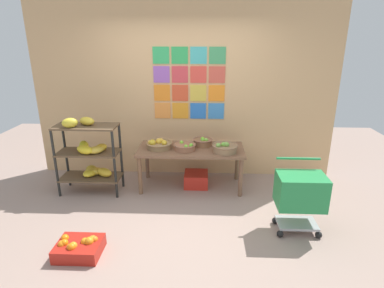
{
  "coord_description": "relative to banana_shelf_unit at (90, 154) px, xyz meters",
  "views": [
    {
      "loc": [
        0.36,
        -3.41,
        2.21
      ],
      "look_at": [
        0.17,
        0.77,
        0.78
      ],
      "focal_mm": 29.58,
      "sensor_mm": 36.0,
      "label": 1
    }
  ],
  "objects": [
    {
      "name": "ground",
      "position": [
        1.32,
        -0.8,
        -0.6
      ],
      "size": [
        9.1,
        9.1,
        0.0
      ],
      "primitive_type": "plane",
      "color": "gray"
    },
    {
      "name": "back_wall_with_art",
      "position": [
        1.32,
        0.77,
        0.88
      ],
      "size": [
        4.79,
        0.07,
        2.96
      ],
      "color": "tan",
      "rests_on": "ground"
    },
    {
      "name": "banana_shelf_unit",
      "position": [
        0.0,
        0.0,
        0.0
      ],
      "size": [
        0.88,
        0.44,
        1.16
      ],
      "color": "black",
      "rests_on": "ground"
    },
    {
      "name": "display_table",
      "position": [
        1.46,
        0.23,
        -0.04
      ],
      "size": [
        1.58,
        0.7,
        0.62
      ],
      "color": "brown",
      "rests_on": "ground"
    },
    {
      "name": "fruit_basket_right",
      "position": [
        0.98,
        0.21,
        0.09
      ],
      "size": [
        0.4,
        0.4,
        0.15
      ],
      "color": "#92714B",
      "rests_on": "display_table"
    },
    {
      "name": "fruit_basket_centre",
      "position": [
        1.38,
        0.15,
        0.08
      ],
      "size": [
        0.32,
        0.32,
        0.12
      ],
      "color": "#976346",
      "rests_on": "display_table"
    },
    {
      "name": "fruit_basket_back_right",
      "position": [
        1.96,
        0.09,
        0.09
      ],
      "size": [
        0.37,
        0.37,
        0.16
      ],
      "color": "#8B6A4B",
      "rests_on": "display_table"
    },
    {
      "name": "fruit_basket_left",
      "position": [
        1.63,
        0.37,
        0.09
      ],
      "size": [
        0.3,
        0.3,
        0.14
      ],
      "color": "#8E613F",
      "rests_on": "display_table"
    },
    {
      "name": "produce_crate_under_table",
      "position": [
        1.54,
        0.25,
        -0.49
      ],
      "size": [
        0.36,
        0.35,
        0.21
      ],
      "primitive_type": "cube",
      "color": "red",
      "rests_on": "ground"
    },
    {
      "name": "orange_crate_foreground",
      "position": [
        0.35,
        -1.45,
        -0.51
      ],
      "size": [
        0.46,
        0.38,
        0.2
      ],
      "color": "#B32117",
      "rests_on": "ground"
    },
    {
      "name": "shopping_cart",
      "position": [
        2.78,
        -0.9,
        -0.1
      ],
      "size": [
        0.54,
        0.42,
        0.86
      ],
      "rotation": [
        0.0,
        0.0,
        0.21
      ],
      "color": "black",
      "rests_on": "ground"
    }
  ]
}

